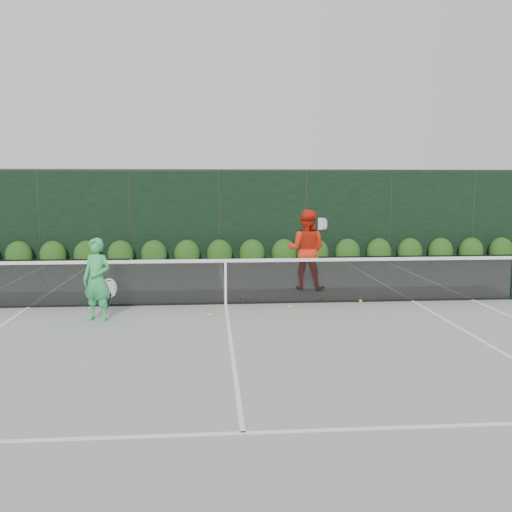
{
  "coord_description": "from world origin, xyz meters",
  "views": [
    {
      "loc": [
        -0.32,
        -12.01,
        2.57
      ],
      "look_at": [
        0.68,
        0.3,
        1.0
      ],
      "focal_mm": 40.0,
      "sensor_mm": 36.0,
      "label": 1
    }
  ],
  "objects": [
    {
      "name": "tennis_net",
      "position": [
        -0.02,
        0.0,
        0.53
      ],
      "size": [
        12.9,
        0.1,
        1.07
      ],
      "color": "black",
      "rests_on": "ground"
    },
    {
      "name": "court_lines",
      "position": [
        0.0,
        0.0,
        0.01
      ],
      "size": [
        11.03,
        23.83,
        0.01
      ],
      "color": "white",
      "rests_on": "ground"
    },
    {
      "name": "windscreen_fence",
      "position": [
        0.0,
        -2.71,
        1.51
      ],
      "size": [
        32.0,
        21.07,
        3.06
      ],
      "color": "black",
      "rests_on": "ground"
    },
    {
      "name": "ground",
      "position": [
        0.0,
        0.0,
        0.0
      ],
      "size": [
        80.0,
        80.0,
        0.0
      ],
      "primitive_type": "plane",
      "color": "gray",
      "rests_on": "ground"
    },
    {
      "name": "player_woman",
      "position": [
        -2.45,
        -1.25,
        0.78
      ],
      "size": [
        0.68,
        0.57,
        1.57
      ],
      "rotation": [
        0.0,
        0.0,
        -0.42
      ],
      "color": "#36B862",
      "rests_on": "ground"
    },
    {
      "name": "hedge_row",
      "position": [
        -0.0,
        7.15,
        0.23
      ],
      "size": [
        31.66,
        0.65,
        0.94
      ],
      "color": "#183C10",
      "rests_on": "ground"
    },
    {
      "name": "tennis_balls",
      "position": [
        0.59,
        -0.15,
        0.03
      ],
      "size": [
        5.79,
        1.65,
        0.07
      ],
      "color": "#BCEC34",
      "rests_on": "ground"
    },
    {
      "name": "player_man",
      "position": [
        2.02,
        1.62,
        0.97
      ],
      "size": [
        1.15,
        1.04,
        1.94
      ],
      "rotation": [
        0.0,
        0.0,
        2.76
      ],
      "color": "red",
      "rests_on": "ground"
    }
  ]
}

